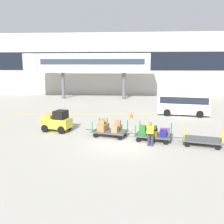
% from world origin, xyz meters
% --- Properties ---
extents(ground_plane, '(120.00, 120.00, 0.00)m').
position_xyz_m(ground_plane, '(0.00, 0.00, 0.00)').
color(ground_plane, '#B2ADA0').
extents(apron_lead_line, '(16.04, 1.65, 0.01)m').
position_xyz_m(apron_lead_line, '(-3.80, 8.96, 0.00)').
color(apron_lead_line, yellow).
rests_on(apron_lead_line, ground_plane).
extents(terminal_building, '(53.75, 2.51, 9.69)m').
position_xyz_m(terminal_building, '(0.00, 25.98, 4.85)').
color(terminal_building, '#BCB7AD').
rests_on(terminal_building, ground_plane).
extents(jet_bridge, '(17.85, 3.00, 6.32)m').
position_xyz_m(jet_bridge, '(-6.55, 19.99, 4.97)').
color(jet_bridge, '#B7B7BC').
rests_on(jet_bridge, ground_plane).
extents(baggage_tug, '(2.31, 1.66, 1.58)m').
position_xyz_m(baggage_tug, '(-4.89, 2.54, 0.75)').
color(baggage_tug, gold).
rests_on(baggage_tug, ground_plane).
extents(baggage_cart_lead, '(3.09, 1.92, 1.21)m').
position_xyz_m(baggage_cart_lead, '(-0.94, 1.52, 0.56)').
color(baggage_cart_lead, '#4C4C4F').
rests_on(baggage_cart_lead, ground_plane).
extents(baggage_cart_middle, '(3.09, 1.92, 1.10)m').
position_xyz_m(baggage_cart_middle, '(2.02, 0.80, 0.50)').
color(baggage_cart_middle, '#4C4C4F').
rests_on(baggage_cart_middle, ground_plane).
extents(baggage_cart_tail, '(3.09, 1.92, 1.10)m').
position_xyz_m(baggage_cart_tail, '(4.95, 0.03, 0.35)').
color(baggage_cart_tail, '#4C4C4F').
rests_on(baggage_cart_tail, ground_plane).
extents(baggage_handler, '(0.49, 0.51, 1.56)m').
position_xyz_m(baggage_handler, '(1.75, -0.42, 0.87)').
color(baggage_handler, '#2D334C').
rests_on(baggage_handler, ground_plane).
extents(shuttle_van, '(5.05, 2.69, 2.10)m').
position_xyz_m(shuttle_van, '(5.63, 9.35, 1.23)').
color(shuttle_van, white).
rests_on(shuttle_van, ground_plane).
extents(safety_cone_near, '(0.36, 0.36, 0.55)m').
position_xyz_m(safety_cone_near, '(0.61, 7.68, 0.28)').
color(safety_cone_near, '#EA590F').
rests_on(safety_cone_near, ground_plane).
extents(safety_cone_far, '(0.36, 0.36, 0.55)m').
position_xyz_m(safety_cone_far, '(-0.67, 4.29, 0.28)').
color(safety_cone_far, orange).
rests_on(safety_cone_far, ground_plane).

